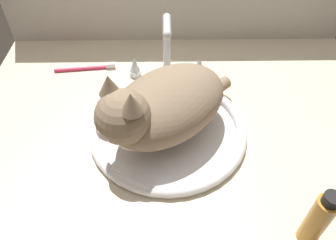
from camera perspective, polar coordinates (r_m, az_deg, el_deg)
countertop at (r=77.80cm, az=2.20°, el=-2.09°), size 102.56×76.82×3.00cm
sink_basin at (r=74.97cm, az=0.00°, el=-1.60°), size 36.33×36.33×2.29cm
faucet at (r=86.63cm, az=-0.19°, el=11.44°), size 20.88×10.72×18.52cm
cat at (r=67.81cm, az=-1.48°, el=2.25°), size 34.03×33.22×18.55cm
amber_bottle at (r=61.14cm, az=24.94°, el=-15.61°), size 3.61×3.61×13.66cm
toothbrush at (r=95.90cm, az=-14.19°, el=8.89°), size 17.15×2.94×1.70cm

